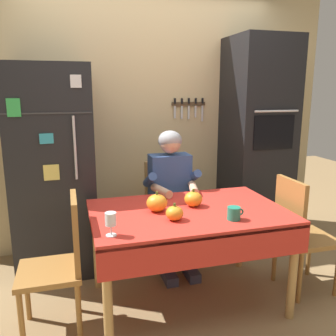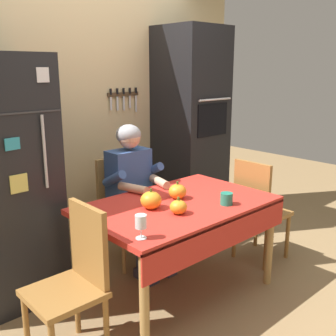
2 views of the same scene
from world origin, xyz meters
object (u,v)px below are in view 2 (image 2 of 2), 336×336
(chair_behind_person, at_px, (121,205))
(pumpkin_large, at_px, (178,207))
(seated_person, at_px, (134,185))
(chair_right_side, at_px, (257,207))
(pumpkin_medium, at_px, (151,200))
(pumpkin_small, at_px, (177,191))
(wine_glass, at_px, (141,223))
(refrigerator, at_px, (0,182))
(dining_table, at_px, (180,214))
(wall_oven, at_px, (190,131))
(chair_left_side, at_px, (75,277))
(coffee_mug, at_px, (227,199))

(chair_behind_person, xyz_separation_m, pumpkin_large, (-0.20, -0.94, 0.28))
(seated_person, bearing_deg, chair_right_side, -37.86)
(chair_right_side, relative_size, pumpkin_medium, 6.23)
(pumpkin_large, relative_size, pumpkin_small, 0.88)
(wine_glass, bearing_deg, seated_person, 54.32)
(chair_right_side, distance_m, pumpkin_large, 1.10)
(seated_person, relative_size, pumpkin_small, 9.23)
(refrigerator, xyz_separation_m, chair_right_side, (1.85, -0.94, -0.39))
(chair_right_side, height_order, pumpkin_small, chair_right_side)
(dining_table, bearing_deg, chair_behind_person, 86.58)
(pumpkin_medium, distance_m, pumpkin_small, 0.29)
(chair_behind_person, height_order, pumpkin_large, chair_behind_person)
(wall_oven, height_order, dining_table, wall_oven)
(pumpkin_medium, bearing_deg, pumpkin_large, -71.15)
(chair_left_side, height_order, pumpkin_medium, chair_left_side)
(dining_table, bearing_deg, refrigerator, 137.09)
(wall_oven, relative_size, seated_person, 1.69)
(coffee_mug, xyz_separation_m, pumpkin_medium, (-0.46, 0.30, 0.02))
(pumpkin_large, bearing_deg, coffee_mug, -14.50)
(seated_person, relative_size, chair_left_side, 1.34)
(wall_oven, height_order, chair_behind_person, wall_oven)
(refrigerator, bearing_deg, pumpkin_large, -52.40)
(coffee_mug, bearing_deg, chair_behind_person, 99.98)
(chair_right_side, distance_m, wine_glass, 1.55)
(wall_oven, distance_m, pumpkin_medium, 1.56)
(wall_oven, relative_size, chair_behind_person, 2.26)
(refrigerator, bearing_deg, pumpkin_small, -38.12)
(refrigerator, xyz_separation_m, pumpkin_medium, (0.72, -0.83, -0.10))
(dining_table, height_order, chair_right_side, chair_right_side)
(seated_person, xyz_separation_m, chair_left_side, (-0.95, -0.65, -0.23))
(chair_right_side, bearing_deg, wall_oven, 81.36)
(chair_behind_person, relative_size, pumpkin_medium, 6.23)
(dining_table, xyz_separation_m, pumpkin_large, (-0.16, -0.15, 0.13))
(wall_oven, relative_size, wine_glass, 14.44)
(refrigerator, height_order, pumpkin_large, refrigerator)
(dining_table, bearing_deg, pumpkin_small, 54.95)
(dining_table, height_order, chair_left_side, chair_left_side)
(seated_person, bearing_deg, dining_table, -94.49)
(wall_oven, height_order, coffee_mug, wall_oven)
(wall_oven, xyz_separation_m, coffee_mug, (-0.82, -1.17, -0.27))
(refrigerator, height_order, pumpkin_medium, refrigerator)
(refrigerator, distance_m, chair_behind_person, 1.07)
(dining_table, distance_m, wine_glass, 0.69)
(chair_behind_person, bearing_deg, seated_person, -90.00)
(refrigerator, bearing_deg, wall_oven, 1.14)
(wall_oven, bearing_deg, seated_person, -162.35)
(seated_person, height_order, pumpkin_medium, seated_person)
(refrigerator, distance_m, chair_left_side, 1.01)
(chair_behind_person, distance_m, pumpkin_small, 0.76)
(pumpkin_small, bearing_deg, coffee_mug, -63.41)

